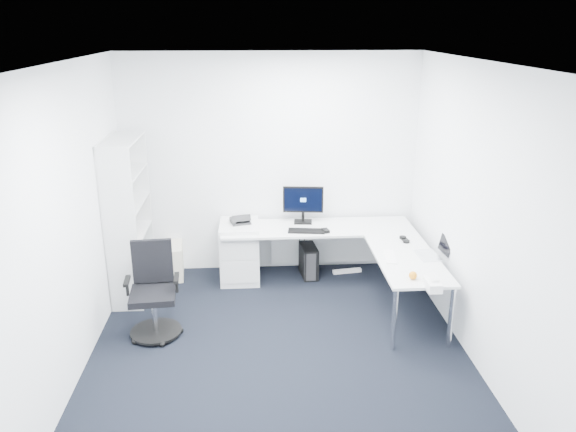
{
  "coord_description": "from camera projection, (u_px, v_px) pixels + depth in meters",
  "views": [
    {
      "loc": [
        -0.21,
        -4.59,
        3.0
      ],
      "look_at": [
        0.15,
        1.05,
        1.05
      ],
      "focal_mm": 35.0,
      "sensor_mm": 36.0,
      "label": 1
    }
  ],
  "objects": [
    {
      "name": "white_keyboard",
      "position": [
        390.0,
        257.0,
        5.88
      ],
      "size": [
        0.15,
        0.38,
        0.01
      ],
      "primitive_type": "cube",
      "rotation": [
        0.0,
        0.0,
        -0.13
      ],
      "color": "white",
      "rests_on": "l_desk"
    },
    {
      "name": "l_desk",
      "position": [
        320.0,
        263.0,
        6.57
      ],
      "size": [
        2.31,
        1.29,
        0.67
      ],
      "primitive_type": null,
      "color": "silver",
      "rests_on": "ground"
    },
    {
      "name": "desk_phone",
      "position": [
        240.0,
        220.0,
        6.75
      ],
      "size": [
        0.27,
        0.27,
        0.15
      ],
      "primitive_type": null,
      "rotation": [
        0.0,
        0.0,
        0.25
      ],
      "color": "#28282A",
      "rests_on": "l_desk"
    },
    {
      "name": "monitor",
      "position": [
        303.0,
        204.0,
        6.83
      ],
      "size": [
        0.51,
        0.21,
        0.47
      ],
      "primitive_type": null,
      "rotation": [
        0.0,
        0.0,
        -0.11
      ],
      "color": "black",
      "rests_on": "l_desk"
    },
    {
      "name": "headphones",
      "position": [
        405.0,
        239.0,
        6.33
      ],
      "size": [
        0.13,
        0.19,
        0.05
      ],
      "primitive_type": null,
      "rotation": [
        0.0,
        0.0,
        0.08
      ],
      "color": "black",
      "rests_on": "l_desk"
    },
    {
      "name": "bookshelf",
      "position": [
        128.0,
        219.0,
        6.3
      ],
      "size": [
        0.36,
        0.92,
        1.83
      ],
      "primitive_type": null,
      "color": "silver",
      "rests_on": "ground"
    },
    {
      "name": "black_pc_tower",
      "position": [
        309.0,
        261.0,
        6.99
      ],
      "size": [
        0.22,
        0.42,
        0.39
      ],
      "primitive_type": "cube",
      "rotation": [
        0.0,
        0.0,
        0.1
      ],
      "color": "black",
      "rests_on": "ground"
    },
    {
      "name": "mouse",
      "position": [
        326.0,
        231.0,
        6.59
      ],
      "size": [
        0.09,
        0.12,
        0.04
      ],
      "primitive_type": "cube",
      "rotation": [
        0.0,
        0.0,
        0.24
      ],
      "color": "black",
      "rests_on": "l_desk"
    },
    {
      "name": "wall_left",
      "position": [
        68.0,
        228.0,
        4.78
      ],
      "size": [
        0.02,
        4.2,
        2.7
      ],
      "primitive_type": "cube",
      "color": "white",
      "rests_on": "ground"
    },
    {
      "name": "ground",
      "position": [
        279.0,
        357.0,
        5.33
      ],
      "size": [
        4.2,
        4.2,
        0.0
      ],
      "primitive_type": "plane",
      "color": "black"
    },
    {
      "name": "wall_back",
      "position": [
        270.0,
        165.0,
        6.87
      ],
      "size": [
        3.6,
        0.02,
        2.7
      ],
      "primitive_type": "cube",
      "color": "white",
      "rests_on": "ground"
    },
    {
      "name": "orange_fruit",
      "position": [
        413.0,
        275.0,
        5.37
      ],
      "size": [
        0.08,
        0.08,
        0.08
      ],
      "primitive_type": "sphere",
      "color": "orange",
      "rests_on": "l_desk"
    },
    {
      "name": "drawer_pedestal",
      "position": [
        240.0,
        251.0,
        6.85
      ],
      "size": [
        0.47,
        0.58,
        0.72
      ],
      "primitive_type": "cube",
      "color": "silver",
      "rests_on": "ground"
    },
    {
      "name": "task_chair",
      "position": [
        153.0,
        292.0,
        5.54
      ],
      "size": [
        0.58,
        0.58,
        0.95
      ],
      "primitive_type": null,
      "rotation": [
        0.0,
        0.0,
        0.08
      ],
      "color": "black",
      "rests_on": "ground"
    },
    {
      "name": "wall_front",
      "position": [
        298.0,
        360.0,
        2.91
      ],
      "size": [
        3.6,
        0.02,
        2.7
      ],
      "primitive_type": "cube",
      "color": "white",
      "rests_on": "ground"
    },
    {
      "name": "tissue_box",
      "position": [
        432.0,
        285.0,
        5.18
      ],
      "size": [
        0.12,
        0.24,
        0.08
      ],
      "primitive_type": "cube",
      "rotation": [
        0.0,
        0.0,
        -0.0
      ],
      "color": "white",
      "rests_on": "l_desk"
    },
    {
      "name": "black_keyboard",
      "position": [
        306.0,
        231.0,
        6.6
      ],
      "size": [
        0.44,
        0.21,
        0.02
      ],
      "primitive_type": "cube",
      "rotation": [
        0.0,
        0.0,
        -0.13
      ],
      "color": "black",
      "rests_on": "l_desk"
    },
    {
      "name": "beige_pc_tower",
      "position": [
        175.0,
        261.0,
        6.95
      ],
      "size": [
        0.24,
        0.46,
        0.42
      ],
      "primitive_type": "cube",
      "rotation": [
        0.0,
        0.0,
        0.1
      ],
      "color": "beige",
      "rests_on": "ground"
    },
    {
      "name": "power_strip",
      "position": [
        347.0,
        271.0,
        7.11
      ],
      "size": [
        0.37,
        0.12,
        0.04
      ],
      "primitive_type": "cube",
      "rotation": [
        0.0,
        0.0,
        0.15
      ],
      "color": "white",
      "rests_on": "ground"
    },
    {
      "name": "laptop",
      "position": [
        429.0,
        246.0,
        5.87
      ],
      "size": [
        0.34,
        0.33,
        0.22
      ],
      "primitive_type": null,
      "rotation": [
        0.0,
        0.0,
        0.08
      ],
      "color": "silver",
      "rests_on": "l_desk"
    },
    {
      "name": "wall_right",
      "position": [
        480.0,
        219.0,
        5.0
      ],
      "size": [
        0.02,
        4.2,
        2.7
      ],
      "primitive_type": "cube",
      "color": "white",
      "rests_on": "ground"
    },
    {
      "name": "ceiling",
      "position": [
        278.0,
        63.0,
        4.45
      ],
      "size": [
        4.2,
        4.2,
        0.0
      ],
      "primitive_type": "plane",
      "color": "white"
    }
  ]
}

